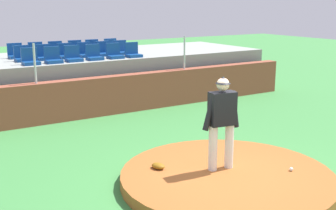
# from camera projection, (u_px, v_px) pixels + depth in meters

# --- Properties ---
(ground_plane) EXTENTS (60.00, 60.00, 0.00)m
(ground_plane) POSITION_uv_depth(u_px,v_px,m) (227.00, 183.00, 8.33)
(ground_plane) COLOR #3C833F
(pitchers_mound) EXTENTS (4.10, 4.10, 0.22)m
(pitchers_mound) POSITION_uv_depth(u_px,v_px,m) (227.00, 178.00, 8.30)
(pitchers_mound) COLOR #9C5727
(pitchers_mound) RESTS_ON ground_plane
(pitcher) EXTENTS (0.80, 0.34, 1.83)m
(pitcher) POSITION_uv_depth(u_px,v_px,m) (222.00, 116.00, 8.23)
(pitcher) COLOR silver
(pitcher) RESTS_ON pitchers_mound
(baseball) EXTENTS (0.07, 0.07, 0.07)m
(baseball) POSITION_uv_depth(u_px,v_px,m) (291.00, 169.00, 8.35)
(baseball) COLOR white
(baseball) RESTS_ON pitchers_mound
(fielding_glove) EXTENTS (0.27, 0.34, 0.11)m
(fielding_glove) POSITION_uv_depth(u_px,v_px,m) (158.00, 166.00, 8.46)
(fielding_glove) COLOR #885712
(fielding_glove) RESTS_ON pitchers_mound
(brick_barrier) EXTENTS (14.63, 0.40, 1.19)m
(brick_barrier) POSITION_uv_depth(u_px,v_px,m) (99.00, 96.00, 13.23)
(brick_barrier) COLOR brown
(brick_barrier) RESTS_ON ground_plane
(fence_post_left) EXTENTS (0.06, 0.06, 1.12)m
(fence_post_left) POSITION_uv_depth(u_px,v_px,m) (35.00, 63.00, 11.99)
(fence_post_left) COLOR silver
(fence_post_left) RESTS_ON brick_barrier
(fence_post_right) EXTENTS (0.06, 0.06, 1.12)m
(fence_post_right) POSITION_uv_depth(u_px,v_px,m) (184.00, 53.00, 14.59)
(fence_post_right) COLOR silver
(fence_post_right) RESTS_ON brick_barrier
(bleacher_platform) EXTENTS (14.53, 4.18, 1.58)m
(bleacher_platform) POSITION_uv_depth(u_px,v_px,m) (70.00, 78.00, 15.37)
(bleacher_platform) COLOR #949992
(bleacher_platform) RESTS_ON ground_plane
(stadium_chair_0) EXTENTS (0.48, 0.44, 0.50)m
(stadium_chair_0) POSITION_uv_depth(u_px,v_px,m) (30.00, 59.00, 12.96)
(stadium_chair_0) COLOR navy
(stadium_chair_0) RESTS_ON bleacher_platform
(stadium_chair_1) EXTENTS (0.48, 0.44, 0.50)m
(stadium_chair_1) POSITION_uv_depth(u_px,v_px,m) (53.00, 58.00, 13.32)
(stadium_chair_1) COLOR navy
(stadium_chair_1) RESTS_ON bleacher_platform
(stadium_chair_2) EXTENTS (0.48, 0.44, 0.50)m
(stadium_chair_2) POSITION_uv_depth(u_px,v_px,m) (73.00, 56.00, 13.68)
(stadium_chair_2) COLOR navy
(stadium_chair_2) RESTS_ON bleacher_platform
(stadium_chair_3) EXTENTS (0.48, 0.44, 0.50)m
(stadium_chair_3) POSITION_uv_depth(u_px,v_px,m) (94.00, 55.00, 14.05)
(stadium_chair_3) COLOR navy
(stadium_chair_3) RESTS_ON bleacher_platform
(stadium_chair_4) EXTENTS (0.48, 0.44, 0.50)m
(stadium_chair_4) POSITION_uv_depth(u_px,v_px,m) (114.00, 54.00, 14.43)
(stadium_chair_4) COLOR navy
(stadium_chair_4) RESTS_ON bleacher_platform
(stadium_chair_5) EXTENTS (0.48, 0.44, 0.50)m
(stadium_chair_5) POSITION_uv_depth(u_px,v_px,m) (133.00, 52.00, 14.76)
(stadium_chair_5) COLOR navy
(stadium_chair_5) RESTS_ON bleacher_platform
(stadium_chair_6) EXTENTS (0.48, 0.44, 0.50)m
(stadium_chair_6) POSITION_uv_depth(u_px,v_px,m) (22.00, 56.00, 13.69)
(stadium_chair_6) COLOR navy
(stadium_chair_6) RESTS_ON bleacher_platform
(stadium_chair_7) EXTENTS (0.48, 0.44, 0.50)m
(stadium_chair_7) POSITION_uv_depth(u_px,v_px,m) (44.00, 55.00, 14.03)
(stadium_chair_7) COLOR navy
(stadium_chair_7) RESTS_ON bleacher_platform
(stadium_chair_8) EXTENTS (0.48, 0.44, 0.50)m
(stadium_chair_8) POSITION_uv_depth(u_px,v_px,m) (66.00, 54.00, 14.43)
(stadium_chair_8) COLOR navy
(stadium_chair_8) RESTS_ON bleacher_platform
(stadium_chair_9) EXTENTS (0.48, 0.44, 0.50)m
(stadium_chair_9) POSITION_uv_depth(u_px,v_px,m) (85.00, 52.00, 14.78)
(stadium_chair_9) COLOR navy
(stadium_chair_9) RESTS_ON bleacher_platform
(stadium_chair_10) EXTENTS (0.48, 0.44, 0.50)m
(stadium_chair_10) POSITION_uv_depth(u_px,v_px,m) (104.00, 51.00, 15.14)
(stadium_chair_10) COLOR navy
(stadium_chair_10) RESTS_ON bleacher_platform
(stadium_chair_11) EXTENTS (0.48, 0.44, 0.50)m
(stadium_chair_11) POSITION_uv_depth(u_px,v_px,m) (121.00, 50.00, 15.51)
(stadium_chair_11) COLOR navy
(stadium_chair_11) RESTS_ON bleacher_platform
(stadium_chair_12) EXTENTS (0.48, 0.44, 0.50)m
(stadium_chair_12) POSITION_uv_depth(u_px,v_px,m) (16.00, 54.00, 14.44)
(stadium_chair_12) COLOR navy
(stadium_chair_12) RESTS_ON bleacher_platform
(stadium_chair_13) EXTENTS (0.48, 0.44, 0.50)m
(stadium_chair_13) POSITION_uv_depth(u_px,v_px,m) (36.00, 52.00, 14.82)
(stadium_chair_13) COLOR navy
(stadium_chair_13) RESTS_ON bleacher_platform
(stadium_chair_14) EXTENTS (0.48, 0.44, 0.50)m
(stadium_chair_14) POSITION_uv_depth(u_px,v_px,m) (56.00, 51.00, 15.16)
(stadium_chair_14) COLOR navy
(stadium_chair_14) RESTS_ON bleacher_platform
(stadium_chair_15) EXTENTS (0.48, 0.44, 0.50)m
(stadium_chair_15) POSITION_uv_depth(u_px,v_px,m) (76.00, 50.00, 15.54)
(stadium_chair_15) COLOR navy
(stadium_chair_15) RESTS_ON bleacher_platform
(stadium_chair_16) EXTENTS (0.48, 0.44, 0.50)m
(stadium_chair_16) POSITION_uv_depth(u_px,v_px,m) (93.00, 49.00, 15.86)
(stadium_chair_16) COLOR navy
(stadium_chair_16) RESTS_ON bleacher_platform
(stadium_chair_17) EXTENTS (0.48, 0.44, 0.50)m
(stadium_chair_17) POSITION_uv_depth(u_px,v_px,m) (112.00, 48.00, 16.26)
(stadium_chair_17) COLOR navy
(stadium_chair_17) RESTS_ON bleacher_platform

